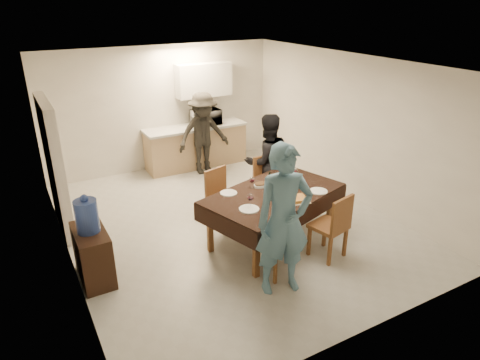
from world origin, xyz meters
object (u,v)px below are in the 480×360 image
object	(u,v)px
microwave	(206,117)
person_near	(284,221)
dining_table	(274,195)
water_pitcher	(295,183)
water_jug	(87,216)
wine_bottle	(269,182)
console	(93,255)
person_far	(267,162)
savoury_tart	(294,199)
person_kitchen	(203,134)

from	to	relation	value
microwave	person_near	size ratio (longest dim) A/B	0.30
dining_table	water_pitcher	distance (m)	0.38
water_pitcher	water_jug	bearing A→B (deg)	172.85
water_jug	wine_bottle	xyz separation A→B (m)	(2.56, -0.27, 0.03)
console	water_pitcher	distance (m)	3.03
wine_bottle	microwave	size ratio (longest dim) A/B	0.54
dining_table	water_jug	size ratio (longest dim) A/B	5.38
person_far	microwave	bearing A→B (deg)	-81.59
console	water_pitcher	bearing A→B (deg)	-7.15
dining_table	microwave	size ratio (longest dim) A/B	3.92
savoury_tart	microwave	distance (m)	3.92
person_near	savoury_tart	bearing A→B (deg)	58.93
water_pitcher	person_kitchen	size ratio (longest dim) A/B	0.11
microwave	water_jug	bearing A→B (deg)	45.31
microwave	person_kitchen	xyz separation A→B (m)	(-0.28, -0.45, -0.21)
savoury_tart	water_jug	bearing A→B (deg)	165.49
person_near	console	bearing A→B (deg)	159.41
water_jug	water_pitcher	bearing A→B (deg)	-7.15
water_jug	person_far	world-z (taller)	person_far
console	person_kitchen	bearing A→B (deg)	43.64
dining_table	person_near	xyz separation A→B (m)	(-0.55, -1.05, 0.21)
dining_table	console	xyz separation A→B (m)	(-2.61, 0.32, -0.41)
wine_bottle	person_near	world-z (taller)	person_near
wine_bottle	water_pitcher	bearing A→B (deg)	-14.04
console	savoury_tart	world-z (taller)	savoury_tart
console	person_far	distance (m)	3.28
console	water_pitcher	xyz separation A→B (m)	(2.96, -0.37, 0.54)
savoury_tart	person_kitchen	size ratio (longest dim) A/B	0.23
water_pitcher	savoury_tart	world-z (taller)	water_pitcher
water_jug	console	bearing A→B (deg)	0.00
water_jug	wine_bottle	size ratio (longest dim) A/B	1.36
wine_bottle	water_pitcher	world-z (taller)	wine_bottle
savoury_tart	person_near	bearing A→B (deg)	-134.13
dining_table	water_jug	distance (m)	2.63
dining_table	water_pitcher	xyz separation A→B (m)	(0.35, -0.05, 0.13)
person_far	wine_bottle	bearing A→B (deg)	67.21
water_pitcher	dining_table	bearing A→B (deg)	171.87
water_jug	microwave	size ratio (longest dim) A/B	0.73
microwave	person_far	xyz separation A→B (m)	(0.01, -2.46, -0.23)
water_pitcher	person_near	size ratio (longest dim) A/B	0.10
savoury_tart	person_far	bearing A→B (deg)	72.53
wine_bottle	person_far	distance (m)	1.17
wine_bottle	water_pitcher	distance (m)	0.42
person_far	person_kitchen	bearing A→B (deg)	-73.54
savoury_tart	console	bearing A→B (deg)	165.49
microwave	person_far	size ratio (longest dim) A/B	0.35
water_jug	water_pitcher	size ratio (longest dim) A/B	2.26
microwave	person_far	bearing A→B (deg)	90.23
dining_table	person_kitchen	distance (m)	3.07
wine_bottle	person_kitchen	xyz separation A→B (m)	(0.31, 3.01, -0.11)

